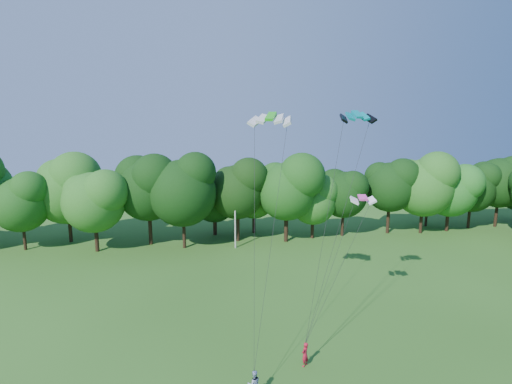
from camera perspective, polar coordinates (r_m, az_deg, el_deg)
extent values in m
cylinder|color=#AFB0A6|center=(51.73, -2.99, -3.46)|extent=(0.21, 0.21, 8.53)
cube|color=#AFB0A6|center=(50.92, -3.04, 0.98)|extent=(1.69, 0.43, 0.08)
imported|color=#AD162B|center=(29.45, 7.01, -22.02)|extent=(0.74, 0.73, 1.72)
imported|color=#94A5CD|center=(26.77, -0.28, -25.69)|extent=(0.86, 0.70, 1.67)
cube|color=#047B83|center=(29.98, 14.23, 10.70)|extent=(2.52, 1.15, 0.61)
cube|color=green|center=(29.70, 2.13, 10.74)|extent=(3.37, 2.53, 0.71)
cube|color=#EE42AE|center=(32.36, 15.01, -0.77)|extent=(2.08, 1.25, 0.37)
cylinder|color=black|center=(55.24, -2.64, -4.95)|extent=(0.41, 0.41, 4.06)
ellipsoid|color=black|center=(54.08, -2.69, 0.53)|extent=(8.13, 8.13, 8.87)
cylinder|color=#341F15|center=(66.48, 25.68, -3.27)|extent=(0.46, 0.46, 4.24)
ellipsoid|color=#205F1D|center=(65.49, 26.06, 1.50)|extent=(8.49, 8.49, 9.26)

